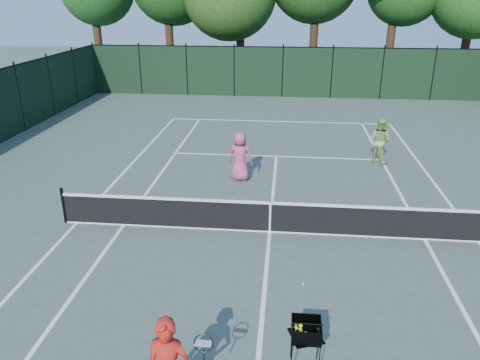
# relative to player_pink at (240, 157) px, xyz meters

# --- Properties ---
(ground) EXTENTS (90.00, 90.00, 0.00)m
(ground) POSITION_rel_player_pink_xyz_m (1.18, -3.76, -0.86)
(ground) COLOR #45544C
(ground) RESTS_ON ground
(sideline_doubles_left) EXTENTS (0.10, 23.77, 0.01)m
(sideline_doubles_left) POSITION_rel_player_pink_xyz_m (-4.30, -3.76, -0.85)
(sideline_doubles_left) COLOR white
(sideline_doubles_left) RESTS_ON ground
(sideline_doubles_right) EXTENTS (0.10, 23.77, 0.01)m
(sideline_doubles_right) POSITION_rel_player_pink_xyz_m (6.67, -3.76, -0.85)
(sideline_doubles_right) COLOR white
(sideline_doubles_right) RESTS_ON ground
(sideline_singles_left) EXTENTS (0.10, 23.77, 0.01)m
(sideline_singles_left) POSITION_rel_player_pink_xyz_m (-2.93, -3.76, -0.85)
(sideline_singles_left) COLOR white
(sideline_singles_left) RESTS_ON ground
(sideline_singles_right) EXTENTS (0.10, 23.77, 0.01)m
(sideline_singles_right) POSITION_rel_player_pink_xyz_m (5.30, -3.76, -0.85)
(sideline_singles_right) COLOR white
(sideline_singles_right) RESTS_ON ground
(baseline_far) EXTENTS (10.97, 0.10, 0.01)m
(baseline_far) POSITION_rel_player_pink_xyz_m (1.18, 8.12, -0.85)
(baseline_far) COLOR white
(baseline_far) RESTS_ON ground
(service_line_far) EXTENTS (8.23, 0.10, 0.01)m
(service_line_far) POSITION_rel_player_pink_xyz_m (1.18, 2.64, -0.85)
(service_line_far) COLOR white
(service_line_far) RESTS_ON ground
(center_service_line) EXTENTS (0.10, 12.80, 0.01)m
(center_service_line) POSITION_rel_player_pink_xyz_m (1.18, -3.76, -0.85)
(center_service_line) COLOR white
(center_service_line) RESTS_ON ground
(tennis_net) EXTENTS (11.69, 0.09, 1.06)m
(tennis_net) POSITION_rel_player_pink_xyz_m (1.18, -3.76, -0.38)
(tennis_net) COLOR black
(tennis_net) RESTS_ON ground
(fence_far) EXTENTS (24.00, 0.05, 3.00)m
(fence_far) POSITION_rel_player_pink_xyz_m (1.18, 14.24, 0.64)
(fence_far) COLOR black
(fence_far) RESTS_ON ground
(player_pink) EXTENTS (0.93, 0.70, 1.71)m
(player_pink) POSITION_rel_player_pink_xyz_m (0.00, 0.00, 0.00)
(player_pink) COLOR #CA4770
(player_pink) RESTS_ON ground
(player_green) EXTENTS (1.09, 1.06, 1.76)m
(player_green) POSITION_rel_player_pink_xyz_m (5.08, 2.30, 0.03)
(player_green) COLOR #94BA5D
(player_green) RESTS_ON ground
(ball_hopper) EXTENTS (0.64, 0.64, 0.96)m
(ball_hopper) POSITION_rel_player_pink_xyz_m (1.99, -8.68, -0.05)
(ball_hopper) COLOR black
(ball_hopper) RESTS_ON ground
(loose_ball_midcourt) EXTENTS (0.07, 0.07, 0.07)m
(loose_ball_midcourt) POSITION_rel_player_pink_xyz_m (2.04, -6.18, -0.82)
(loose_ball_midcourt) COLOR yellow
(loose_ball_midcourt) RESTS_ON ground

